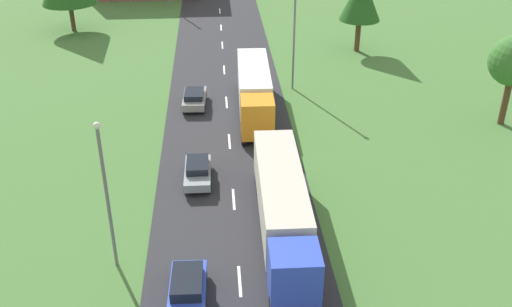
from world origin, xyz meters
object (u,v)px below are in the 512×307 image
object	(u,v)px
car_fourth	(198,171)
truck_second	(283,206)
car_fifth	(194,98)
lamppost_third	(294,37)
car_third	(187,290)
lamppost_second	(106,190)
truck_third	(254,90)

from	to	relation	value
car_fourth	truck_second	bearing A→B (deg)	-52.35
car_fifth	lamppost_third	xyz separation A→B (m)	(8.75, 3.30, 4.04)
car_third	truck_second	bearing A→B (deg)	44.26
car_fifth	lamppost_third	distance (m)	10.19
lamppost_second	car_fifth	bearing A→B (deg)	79.24
car_fourth	lamppost_second	world-z (taller)	lamppost_second
truck_third	car_fifth	bearing A→B (deg)	161.32
truck_second	car_third	distance (m)	7.46
car_fourth	car_fifth	bearing A→B (deg)	92.00
car_third	car_fourth	world-z (taller)	car_third
lamppost_second	lamppost_third	size ratio (longest dim) A/B	0.98
car_fourth	lamppost_second	bearing A→B (deg)	-117.48
car_third	lamppost_second	distance (m)	6.44
car_third	truck_third	bearing A→B (deg)	77.45
car_fifth	lamppost_second	distance (m)	21.09
truck_third	car_third	distance (m)	22.50
car_fourth	car_third	bearing A→B (deg)	-91.78
truck_second	lamppost_third	distance (m)	22.21
truck_second	car_third	xyz separation A→B (m)	(-5.27, -5.13, -1.26)
truck_third	car_fifth	world-z (taller)	truck_third
car_third	lamppost_third	distance (m)	28.55
truck_second	truck_third	size ratio (longest dim) A/B	1.11
lamppost_third	truck_second	bearing A→B (deg)	-98.93
truck_third	car_fourth	distance (m)	11.45
car_fifth	lamppost_second	size ratio (longest dim) A/B	0.49
truck_second	car_third	bearing A→B (deg)	-135.74
car_fifth	lamppost_second	bearing A→B (deg)	-100.76
car_third	lamppost_second	world-z (taller)	lamppost_second
lamppost_second	truck_second	bearing A→B (deg)	11.57
truck_third	truck_second	bearing A→B (deg)	-88.69
truck_third	lamppost_second	distance (m)	20.83
truck_third	lamppost_third	bearing A→B (deg)	52.57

